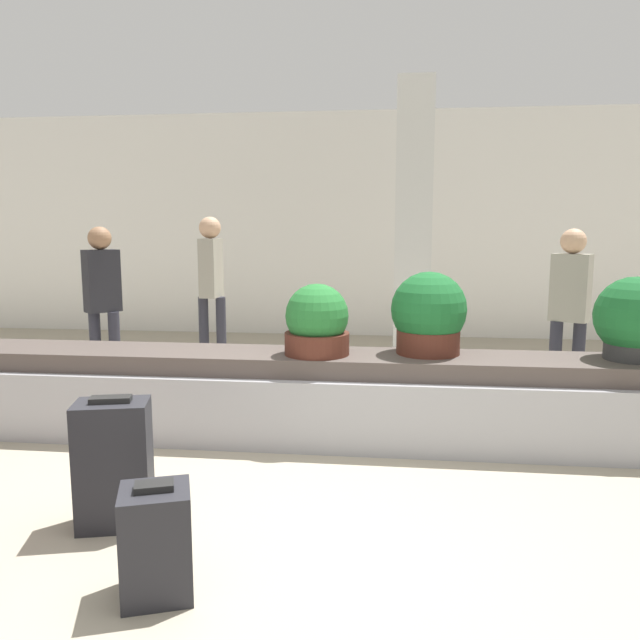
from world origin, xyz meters
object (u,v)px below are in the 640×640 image
object	(u,v)px
potted_plant_1	(429,315)
potted_plant_2	(635,320)
suitcase_1	(156,542)
traveler_1	(103,294)
traveler_2	(211,279)
suitcase_2	(114,464)
traveler_0	(570,302)
pillar	(413,225)
potted_plant_0	(317,323)

from	to	relation	value
potted_plant_1	potted_plant_2	size ratio (longest dim) A/B	1.03
suitcase_1	traveler_1	bearing A→B (deg)	98.80
potted_plant_1	traveler_2	xyz separation A→B (m)	(-2.26, 2.08, 0.07)
suitcase_2	traveler_0	xyz separation A→B (m)	(3.02, 2.70, 0.58)
suitcase_2	traveler_1	size ratio (longest dim) A/B	0.45
suitcase_1	traveler_2	distance (m)	4.46
traveler_2	traveler_0	bearing A→B (deg)	77.75
pillar	traveler_0	bearing A→B (deg)	-47.70
potted_plant_1	traveler_0	world-z (taller)	traveler_0
pillar	potted_plant_0	distance (m)	2.90
suitcase_2	potted_plant_1	size ratio (longest dim) A/B	1.17
potted_plant_0	traveler_0	bearing A→B (deg)	30.14
pillar	traveler_2	world-z (taller)	pillar
potted_plant_0	potted_plant_1	world-z (taller)	potted_plant_1
suitcase_2	traveler_0	world-z (taller)	traveler_0
suitcase_2	traveler_2	distance (m)	3.78
suitcase_2	potted_plant_0	distance (m)	1.82
pillar	suitcase_2	bearing A→B (deg)	-111.74
pillar	traveler_2	distance (m)	2.34
traveler_1	pillar	bearing A→B (deg)	-22.67
suitcase_2	potted_plant_1	bearing A→B (deg)	28.49
potted_plant_0	traveler_0	xyz separation A→B (m)	(2.11, 1.23, 0.04)
potted_plant_2	traveler_0	size ratio (longest dim) A/B	0.38
pillar	traveler_0	xyz separation A→B (m)	(1.35, -1.48, -0.67)
traveler_1	potted_plant_0	bearing A→B (deg)	-77.38
traveler_0	traveler_2	world-z (taller)	traveler_2
suitcase_1	potted_plant_1	distance (m)	2.63
potted_plant_2	traveler_2	xyz separation A→B (m)	(-3.69, 2.13, 0.08)
suitcase_1	potted_plant_2	world-z (taller)	potted_plant_2
pillar	suitcase_2	xyz separation A→B (m)	(-1.67, -4.18, -1.26)
suitcase_2	potted_plant_0	size ratio (longest dim) A/B	1.36
suitcase_1	traveler_0	bearing A→B (deg)	32.44
pillar	suitcase_1	distance (m)	5.11
pillar	suitcase_1	bearing A→B (deg)	-104.18
pillar	potted_plant_2	xyz separation A→B (m)	(1.48, -2.63, -0.66)
suitcase_1	traveler_2	bearing A→B (deg)	83.45
potted_plant_1	traveler_2	bearing A→B (deg)	137.42
traveler_1	potted_plant_2	bearing A→B (deg)	-62.85
suitcase_2	traveler_0	bearing A→B (deg)	27.36
potted_plant_2	traveler_2	size ratio (longest dim) A/B	0.35
potted_plant_1	potted_plant_2	bearing A→B (deg)	-1.91
potted_plant_0	potted_plant_2	xyz separation A→B (m)	(2.24, 0.08, 0.05)
suitcase_2	potted_plant_2	xyz separation A→B (m)	(3.15, 1.56, 0.60)
suitcase_2	potted_plant_0	xyz separation A→B (m)	(0.91, 1.48, 0.55)
suitcase_1	suitcase_2	xyz separation A→B (m)	(-0.46, 0.59, 0.10)
potted_plant_1	potted_plant_0	bearing A→B (deg)	-171.13
potted_plant_1	traveler_0	bearing A→B (deg)	40.28
suitcase_2	traveler_2	xyz separation A→B (m)	(-0.54, 3.68, 0.67)
potted_plant_1	traveler_2	world-z (taller)	traveler_2
potted_plant_0	traveler_1	distance (m)	2.60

